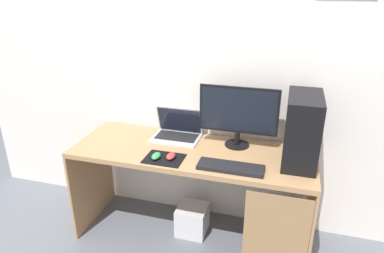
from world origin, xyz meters
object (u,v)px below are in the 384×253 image
Objects in this scene: pc_tower at (302,129)px; keyboard at (231,167)px; laptop at (177,132)px; mouse_left at (171,156)px; subwoofer at (192,219)px; mouse_right at (156,156)px; monitor at (238,114)px.

keyboard is (-0.41, -0.23, -0.21)m from pc_tower.
pc_tower is at bearing 29.36° from keyboard.
laptop is at bearing 142.63° from keyboard.
mouse_left is (-0.41, 0.02, 0.01)m from keyboard.
mouse_left is at bearing -113.39° from subwoofer.
pc_tower is 1.12m from subwoofer.
mouse_left reaches higher than subwoofer.
mouse_right reaches higher than keyboard.
keyboard is 4.38× the size of mouse_left.
laptop is at bearing 171.35° from pc_tower.
subwoofer is (-0.73, -0.00, -0.85)m from pc_tower.
laptop is 0.70m from subwoofer.
pc_tower is 1.99× the size of subwoofer.
mouse_left and mouse_right have the same top height.
mouse_right is at bearing -165.53° from pc_tower.
pc_tower is 0.91m from laptop.
mouse_right is (-0.91, -0.23, -0.20)m from pc_tower.
mouse_right is 0.71m from subwoofer.
monitor is 1.57× the size of laptop.
monitor reaches higher than subwoofer.
keyboard is at bearing -2.82° from mouse_left.
pc_tower is 1.28× the size of laptop.
pc_tower reaches higher than mouse_right.
keyboard is 0.41m from mouse_left.
monitor is 0.42m from keyboard.
pc_tower is 4.70× the size of mouse_right.
monitor reaches higher than mouse_right.
mouse_left is at bearing -165.56° from pc_tower.
pc_tower reaches higher than keyboard.
monitor is 1.31× the size of keyboard.
laptop is at bearing 177.41° from monitor.
subwoofer is (-0.30, -0.12, -0.87)m from monitor.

